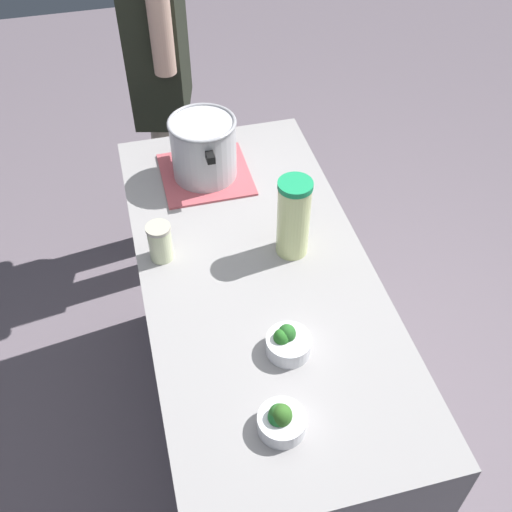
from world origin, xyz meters
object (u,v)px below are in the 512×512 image
Objects in this scene: mason_jar at (160,242)px; person_cook at (164,94)px; broccoli_bowl_center at (288,343)px; cooking_pot at (204,147)px; broccoli_bowl_front at (281,420)px; lemonade_pitcher at (293,218)px.

person_cook reaches higher than mason_jar.
cooking_pot is at bearing 4.99° from broccoli_bowl_center.
cooking_pot is 2.50× the size of broccoli_bowl_center.
cooking_pot is 0.39m from mason_jar.
person_cook is (0.98, -0.14, -0.12)m from mason_jar.
cooking_pot is 0.94m from broccoli_bowl_front.
cooking_pot is 0.44m from lemonade_pitcher.
lemonade_pitcher is at bearing -99.91° from mason_jar.
mason_jar is 1.06× the size of broccoli_bowl_front.
broccoli_bowl_center is at bearing -147.36° from mason_jar.
mason_jar is at bearing 80.09° from lemonade_pitcher.
person_cook is at bearing 4.86° from broccoli_bowl_center.
cooking_pot reaches higher than broccoli_bowl_front.
mason_jar is at bearing 32.64° from broccoli_bowl_center.
lemonade_pitcher is 0.37m from broccoli_bowl_center.
lemonade_pitcher is (-0.40, -0.18, 0.01)m from cooking_pot.
cooking_pot is 1.14× the size of lemonade_pitcher.
cooking_pot is at bearing 23.68° from lemonade_pitcher.
lemonade_pitcher reaches higher than broccoli_bowl_front.
person_cook is (1.37, 0.12, -0.10)m from broccoli_bowl_center.
person_cook is at bearing 1.54° from broccoli_bowl_front.
lemonade_pitcher is at bearing -156.32° from cooking_pot.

